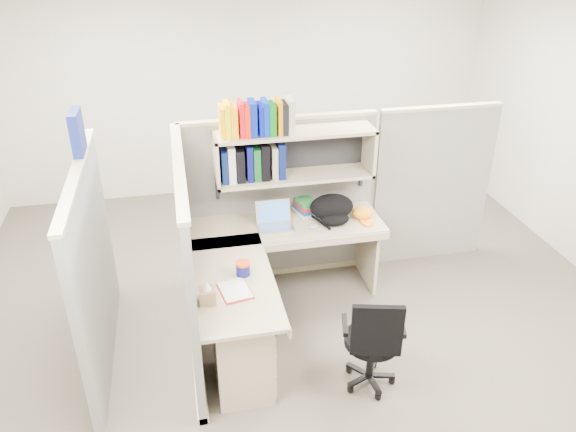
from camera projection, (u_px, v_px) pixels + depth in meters
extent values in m
plane|color=#3C372E|center=(300.00, 328.00, 4.90)|extent=(6.00, 6.00, 0.00)
plane|color=#B3ADA2|center=(246.00, 86.00, 6.86)|extent=(6.00, 0.00, 6.00)
cube|color=slate|center=(279.00, 201.00, 5.30)|extent=(1.80, 0.06, 1.60)
cube|color=tan|center=(279.00, 118.00, 4.92)|extent=(1.80, 0.08, 0.03)
cube|color=slate|center=(188.00, 262.00, 4.36)|extent=(0.06, 1.80, 1.60)
cube|color=tan|center=(179.00, 165.00, 3.98)|extent=(0.08, 1.80, 0.03)
cube|color=slate|center=(95.00, 272.00, 4.24)|extent=(0.06, 1.80, 1.60)
cube|color=slate|center=(432.00, 187.00, 5.58)|extent=(1.20, 0.06, 1.60)
cube|color=navy|center=(77.00, 132.00, 4.07)|extent=(0.07, 0.27, 0.32)
cube|color=white|center=(187.00, 207.00, 4.31)|extent=(0.00, 0.21, 0.28)
cube|color=gray|center=(295.00, 132.00, 4.80)|extent=(1.40, 0.34, 0.03)
cube|color=gray|center=(294.00, 176.00, 4.99)|extent=(1.40, 0.34, 0.03)
cube|color=gray|center=(216.00, 161.00, 4.77)|extent=(0.03, 0.34, 0.44)
cube|color=gray|center=(369.00, 149.00, 5.02)|extent=(0.03, 0.34, 0.44)
cube|color=black|center=(291.00, 148.00, 5.03)|extent=(1.38, 0.01, 0.41)
cube|color=#FFA005|center=(222.00, 122.00, 4.60)|extent=(0.03, 0.20, 0.26)
cube|color=yellow|center=(227.00, 120.00, 4.60)|extent=(0.05, 0.20, 0.29)
cube|color=#FC9E05|center=(233.00, 121.00, 4.62)|extent=(0.06, 0.20, 0.26)
cube|color=red|center=(241.00, 119.00, 4.62)|extent=(0.04, 0.20, 0.29)
cube|color=red|center=(246.00, 120.00, 4.64)|extent=(0.05, 0.20, 0.26)
cube|color=#04188A|center=(252.00, 118.00, 4.64)|extent=(0.06, 0.20, 0.29)
cube|color=#040F91|center=(260.00, 119.00, 4.66)|extent=(0.04, 0.20, 0.26)
cube|color=navy|center=(265.00, 117.00, 4.66)|extent=(0.04, 0.20, 0.29)
cube|color=#076011|center=(271.00, 118.00, 4.68)|extent=(0.06, 0.20, 0.26)
cube|color=#C67404|center=(279.00, 116.00, 4.68)|extent=(0.04, 0.20, 0.29)
cube|color=black|center=(284.00, 118.00, 4.70)|extent=(0.05, 0.20, 0.26)
cube|color=tan|center=(290.00, 115.00, 4.70)|extent=(0.06, 0.20, 0.29)
cube|color=#071548|center=(224.00, 164.00, 4.82)|extent=(0.05, 0.24, 0.29)
cube|color=silver|center=(231.00, 162.00, 4.83)|extent=(0.06, 0.24, 0.32)
cube|color=black|center=(239.00, 163.00, 4.85)|extent=(0.07, 0.24, 0.29)
cube|color=#080951|center=(249.00, 161.00, 4.85)|extent=(0.05, 0.24, 0.32)
cube|color=#0A481A|center=(256.00, 162.00, 4.87)|extent=(0.06, 0.24, 0.29)
cube|color=black|center=(264.00, 160.00, 4.88)|extent=(0.07, 0.24, 0.32)
cube|color=gray|center=(273.00, 160.00, 4.90)|extent=(0.05, 0.24, 0.29)
cube|color=#071247|center=(280.00, 158.00, 4.90)|extent=(0.06, 0.24, 0.32)
cube|color=gray|center=(286.00, 226.00, 5.06)|extent=(1.74, 0.60, 0.03)
cube|color=gray|center=(234.00, 281.00, 4.29)|extent=(0.60, 1.34, 0.03)
cube|color=gray|center=(294.00, 246.00, 4.81)|extent=(1.74, 0.02, 0.07)
cube|color=gray|center=(272.00, 280.00, 4.36)|extent=(0.02, 1.34, 0.07)
cube|color=gray|center=(242.00, 349.00, 4.16)|extent=(0.40, 0.55, 0.68)
cube|color=tan|center=(269.00, 324.00, 4.11)|extent=(0.02, 0.50, 0.16)
cube|color=tan|center=(270.00, 343.00, 4.19)|extent=(0.02, 0.50, 0.16)
cube|color=tan|center=(270.00, 365.00, 4.29)|extent=(0.02, 0.50, 0.22)
cube|color=#B2B2B7|center=(271.00, 323.00, 4.11)|extent=(0.01, 0.12, 0.01)
cube|color=gray|center=(367.00, 249.00, 5.40)|extent=(0.03, 0.55, 0.70)
cylinder|color=#0F0F58|center=(243.00, 269.00, 4.31)|extent=(0.11, 0.11, 0.10)
cylinder|color=#DF4115|center=(243.00, 263.00, 4.29)|extent=(0.11, 0.11, 0.02)
ellipsoid|color=#8199B7|center=(314.00, 227.00, 4.98)|extent=(0.10, 0.08, 0.03)
cylinder|color=silver|center=(285.00, 210.00, 5.19)|extent=(0.08, 0.08, 0.10)
cylinder|color=black|center=(372.00, 340.00, 4.13)|extent=(0.41, 0.41, 0.06)
cube|color=black|center=(377.00, 331.00, 3.85)|extent=(0.36, 0.13, 0.41)
cylinder|color=black|center=(370.00, 358.00, 4.21)|extent=(0.05, 0.05, 0.36)
cylinder|color=black|center=(369.00, 378.00, 4.30)|extent=(0.39, 0.39, 0.09)
cube|color=black|center=(345.00, 325.00, 4.07)|extent=(0.09, 0.23, 0.04)
cube|color=black|center=(402.00, 326.00, 4.06)|extent=(0.09, 0.23, 0.04)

